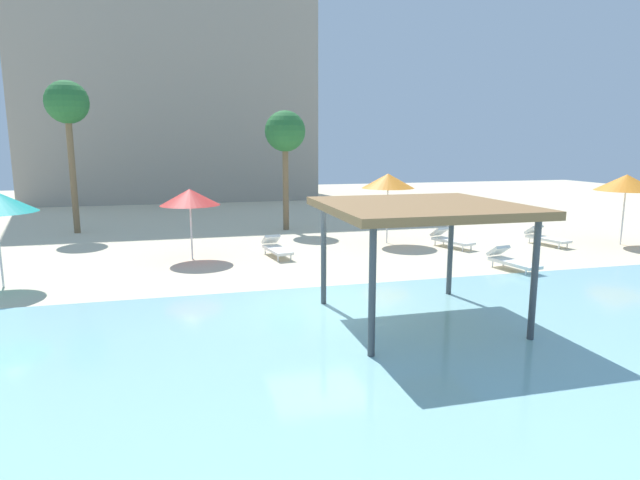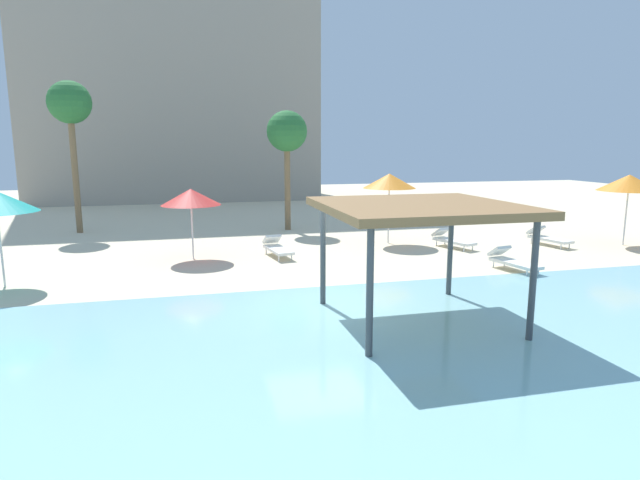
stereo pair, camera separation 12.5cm
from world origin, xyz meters
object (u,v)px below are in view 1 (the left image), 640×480
(shade_pavilion, at_px, (420,211))
(lounge_chair_2, at_px, (545,237))
(lounge_chair_1, at_px, (450,239))
(lounge_chair_5, at_px, (276,247))
(beach_umbrella_orange_1, at_px, (388,181))
(beach_umbrella_orange_0, at_px, (626,183))
(beach_umbrella_red_2, at_px, (190,197))
(lounge_chair_3, at_px, (511,260))
(palm_tree_0, at_px, (285,134))
(palm_tree_1, at_px, (67,106))

(shade_pavilion, height_order, lounge_chair_2, shade_pavilion)
(lounge_chair_1, relative_size, lounge_chair_5, 1.01)
(lounge_chair_5, bearing_deg, lounge_chair_2, 77.86)
(shade_pavilion, relative_size, beach_umbrella_orange_1, 1.47)
(beach_umbrella_orange_0, xyz_separation_m, lounge_chair_5, (-14.05, 1.30, -2.20))
(beach_umbrella_orange_1, bearing_deg, lounge_chair_2, -18.21)
(beach_umbrella_red_2, distance_m, lounge_chair_5, 3.55)
(lounge_chair_5, bearing_deg, lounge_chair_1, 80.62)
(beach_umbrella_orange_1, bearing_deg, lounge_chair_5, -163.51)
(lounge_chair_3, height_order, palm_tree_0, palm_tree_0)
(lounge_chair_2, xyz_separation_m, lounge_chair_3, (-3.98, -3.53, 0.00))
(lounge_chair_1, height_order, lounge_chair_3, same)
(lounge_chair_1, bearing_deg, lounge_chair_3, -18.76)
(lounge_chair_3, xyz_separation_m, lounge_chair_5, (-7.02, 4.08, 0.00))
(shade_pavilion, distance_m, palm_tree_1, 18.65)
(beach_umbrella_orange_1, bearing_deg, lounge_chair_1, -34.95)
(lounge_chair_5, height_order, palm_tree_0, palm_tree_0)
(lounge_chair_3, bearing_deg, lounge_chair_1, 169.35)
(lounge_chair_3, xyz_separation_m, palm_tree_0, (-5.48, 10.05, 4.21))
(beach_umbrella_orange_1, distance_m, lounge_chair_2, 6.80)
(lounge_chair_2, distance_m, lounge_chair_5, 11.02)
(shade_pavilion, xyz_separation_m, lounge_chair_2, (9.12, 7.44, -2.24))
(lounge_chair_2, distance_m, palm_tree_0, 12.24)
(shade_pavilion, distance_m, lounge_chair_3, 6.84)
(beach_umbrella_orange_1, distance_m, palm_tree_1, 14.61)
(beach_umbrella_red_2, relative_size, lounge_chair_3, 1.27)
(beach_umbrella_red_2, relative_size, lounge_chair_5, 1.28)
(lounge_chair_1, height_order, lounge_chair_2, same)
(lounge_chair_5, relative_size, palm_tree_1, 0.29)
(beach_umbrella_orange_0, relative_size, lounge_chair_2, 1.44)
(lounge_chair_2, xyz_separation_m, palm_tree_0, (-9.47, 6.52, 4.21))
(beach_umbrella_orange_0, distance_m, lounge_chair_5, 14.28)
(beach_umbrella_orange_1, height_order, beach_umbrella_red_2, beach_umbrella_orange_1)
(shade_pavilion, relative_size, lounge_chair_2, 2.13)
(lounge_chair_5, bearing_deg, beach_umbrella_orange_1, 97.20)
(shade_pavilion, xyz_separation_m, beach_umbrella_red_2, (-4.88, 8.28, -0.36))
(palm_tree_0, bearing_deg, lounge_chair_2, -34.57)
(shade_pavilion, bearing_deg, lounge_chair_3, 37.34)
(lounge_chair_1, distance_m, palm_tree_1, 17.64)
(beach_umbrella_orange_1, distance_m, lounge_chair_1, 3.41)
(shade_pavilion, bearing_deg, beach_umbrella_red_2, 120.48)
(palm_tree_0, bearing_deg, beach_umbrella_orange_0, -30.16)
(lounge_chair_5, bearing_deg, beach_umbrella_red_2, -104.83)
(lounge_chair_3, relative_size, palm_tree_0, 0.35)
(lounge_chair_3, xyz_separation_m, palm_tree_1, (-15.04, 11.57, 5.38))
(lounge_chair_1, height_order, palm_tree_1, palm_tree_1)
(palm_tree_0, height_order, palm_tree_1, palm_tree_1)
(shade_pavilion, bearing_deg, lounge_chair_1, 57.30)
(beach_umbrella_orange_0, height_order, lounge_chair_2, beach_umbrella_orange_0)
(lounge_chair_3, bearing_deg, shade_pavilion, -63.46)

